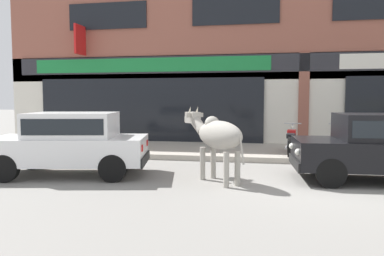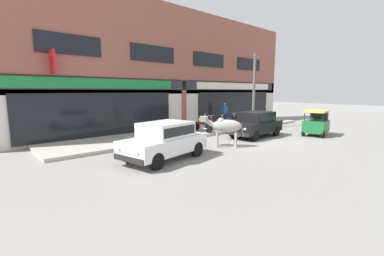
# 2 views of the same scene
# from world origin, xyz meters

# --- Properties ---
(ground_plane) EXTENTS (90.00, 90.00, 0.00)m
(ground_plane) POSITION_xyz_m (0.00, 0.00, 0.00)
(ground_plane) COLOR gray
(sidewalk) EXTENTS (19.00, 3.40, 0.16)m
(sidewalk) POSITION_xyz_m (0.00, 3.90, 0.08)
(sidewalk) COLOR #A8A093
(sidewalk) RESTS_ON ground
(shop_building) EXTENTS (23.00, 1.40, 8.23)m
(shop_building) POSITION_xyz_m (-0.00, 5.86, 3.90)
(shop_building) COLOR #8E5142
(shop_building) RESTS_ON ground
(cow) EXTENTS (1.61, 1.73, 1.61)m
(cow) POSITION_xyz_m (-2.37, -0.31, 1.01)
(cow) COLOR #9E998E
(cow) RESTS_ON ground
(car_0) EXTENTS (3.81, 2.25, 1.46)m
(car_0) POSITION_xyz_m (-5.78, -0.27, 0.81)
(car_0) COLOR black
(car_0) RESTS_ON ground
(car_1) EXTENTS (3.68, 1.79, 1.46)m
(car_1) POSITION_xyz_m (1.09, 0.35, 0.81)
(car_1) COLOR black
(car_1) RESTS_ON ground
(motorcycle_0) EXTENTS (0.55, 1.81, 0.88)m
(motorcycle_0) POSITION_xyz_m (-0.58, 3.10, 0.54)
(motorcycle_0) COLOR black
(motorcycle_0) RESTS_ON sidewalk
(motorcycle_1) EXTENTS (0.68, 1.78, 0.88)m
(motorcycle_1) POSITION_xyz_m (0.67, 3.12, 0.54)
(motorcycle_1) COLOR black
(motorcycle_1) RESTS_ON sidewalk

